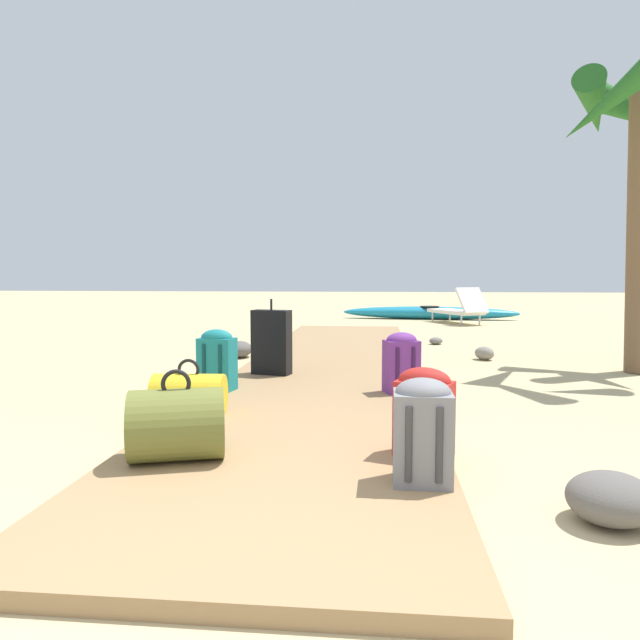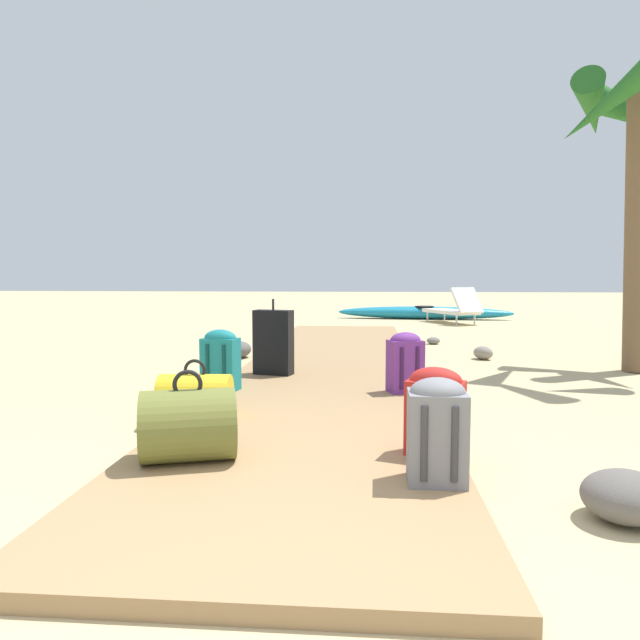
{
  "view_description": "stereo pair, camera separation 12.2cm",
  "coord_description": "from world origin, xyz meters",
  "px_view_note": "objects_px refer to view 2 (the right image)",
  "views": [
    {
      "loc": [
        0.54,
        -1.72,
        1.12
      ],
      "look_at": [
        -0.15,
        5.37,
        0.55
      ],
      "focal_mm": 32.66,
      "sensor_mm": 36.0,
      "label": 1
    },
    {
      "loc": [
        0.42,
        -1.73,
        1.12
      ],
      "look_at": [
        -0.15,
        5.37,
        0.55
      ],
      "focal_mm": 32.66,
      "sensor_mm": 36.0,
      "label": 2
    }
  ],
  "objects_px": {
    "backpack_teal": "(220,358)",
    "suitcase_black": "(273,342)",
    "duffel_bag_yellow": "(195,394)",
    "backpack_grey": "(437,428)",
    "lounge_chair": "(454,309)",
    "backpack_red": "(435,409)",
    "backpack_purple": "(405,361)",
    "kayak": "(424,313)",
    "duffel_bag_olive": "(188,425)"
  },
  "relations": [
    {
      "from": "backpack_teal",
      "to": "suitcase_black",
      "type": "relative_size",
      "value": 0.7
    },
    {
      "from": "duffel_bag_yellow",
      "to": "backpack_grey",
      "type": "bearing_deg",
      "value": -37.95
    },
    {
      "from": "duffel_bag_yellow",
      "to": "lounge_chair",
      "type": "xyz_separation_m",
      "value": [
        3.21,
        9.08,
        0.09
      ]
    },
    {
      "from": "backpack_red",
      "to": "backpack_teal",
      "type": "relative_size",
      "value": 0.93
    },
    {
      "from": "backpack_purple",
      "to": "kayak",
      "type": "relative_size",
      "value": 0.12
    },
    {
      "from": "backpack_grey",
      "to": "lounge_chair",
      "type": "distance_m",
      "value": 10.45
    },
    {
      "from": "lounge_chair",
      "to": "kayak",
      "type": "height_order",
      "value": "lounge_chair"
    },
    {
      "from": "suitcase_black",
      "to": "backpack_purple",
      "type": "distance_m",
      "value": 1.52
    },
    {
      "from": "backpack_teal",
      "to": "kayak",
      "type": "distance_m",
      "value": 9.79
    },
    {
      "from": "duffel_bag_yellow",
      "to": "backpack_purple",
      "type": "distance_m",
      "value": 1.87
    },
    {
      "from": "lounge_chair",
      "to": "duffel_bag_yellow",
      "type": "bearing_deg",
      "value": -109.47
    },
    {
      "from": "backpack_red",
      "to": "suitcase_black",
      "type": "bearing_deg",
      "value": 117.69
    },
    {
      "from": "backpack_teal",
      "to": "kayak",
      "type": "height_order",
      "value": "backpack_teal"
    },
    {
      "from": "backpack_red",
      "to": "backpack_grey",
      "type": "distance_m",
      "value": 0.44
    },
    {
      "from": "backpack_teal",
      "to": "kayak",
      "type": "relative_size",
      "value": 0.13
    },
    {
      "from": "backpack_purple",
      "to": "duffel_bag_olive",
      "type": "bearing_deg",
      "value": -123.57
    },
    {
      "from": "kayak",
      "to": "duffel_bag_olive",
      "type": "bearing_deg",
      "value": -101.91
    },
    {
      "from": "duffel_bag_olive",
      "to": "backpack_teal",
      "type": "bearing_deg",
      "value": 99.18
    },
    {
      "from": "backpack_grey",
      "to": "backpack_red",
      "type": "bearing_deg",
      "value": 84.55
    },
    {
      "from": "backpack_grey",
      "to": "backpack_teal",
      "type": "bearing_deg",
      "value": 127.25
    },
    {
      "from": "backpack_teal",
      "to": "backpack_grey",
      "type": "height_order",
      "value": "backpack_teal"
    },
    {
      "from": "lounge_chair",
      "to": "backpack_grey",
      "type": "bearing_deg",
      "value": -98.82
    },
    {
      "from": "backpack_teal",
      "to": "suitcase_black",
      "type": "xyz_separation_m",
      "value": [
        0.34,
        0.85,
        0.05
      ]
    },
    {
      "from": "backpack_grey",
      "to": "suitcase_black",
      "type": "bearing_deg",
      "value": 113.46
    },
    {
      "from": "backpack_teal",
      "to": "lounge_chair",
      "type": "distance_m",
      "value": 8.78
    },
    {
      "from": "backpack_grey",
      "to": "duffel_bag_yellow",
      "type": "bearing_deg",
      "value": 142.05
    },
    {
      "from": "duffel_bag_olive",
      "to": "lounge_chair",
      "type": "distance_m",
      "value": 10.52
    },
    {
      "from": "lounge_chair",
      "to": "kayak",
      "type": "relative_size",
      "value": 0.37
    },
    {
      "from": "backpack_purple",
      "to": "backpack_grey",
      "type": "xyz_separation_m",
      "value": [
        0.01,
        -2.22,
        -0.0
      ]
    },
    {
      "from": "backpack_grey",
      "to": "lounge_chair",
      "type": "relative_size",
      "value": 0.33
    },
    {
      "from": "suitcase_black",
      "to": "backpack_purple",
      "type": "height_order",
      "value": "suitcase_black"
    },
    {
      "from": "lounge_chair",
      "to": "backpack_red",
      "type": "bearing_deg",
      "value": -98.97
    },
    {
      "from": "backpack_teal",
      "to": "backpack_purple",
      "type": "relative_size",
      "value": 1.03
    },
    {
      "from": "backpack_purple",
      "to": "backpack_red",
      "type": "bearing_deg",
      "value": -88.22
    },
    {
      "from": "backpack_red",
      "to": "backpack_purple",
      "type": "relative_size",
      "value": 0.96
    },
    {
      "from": "suitcase_black",
      "to": "backpack_grey",
      "type": "distance_m",
      "value": 3.29
    },
    {
      "from": "duffel_bag_olive",
      "to": "kayak",
      "type": "xyz_separation_m",
      "value": [
        2.39,
        11.35,
        -0.12
      ]
    },
    {
      "from": "suitcase_black",
      "to": "duffel_bag_yellow",
      "type": "height_order",
      "value": "suitcase_black"
    },
    {
      "from": "lounge_chair",
      "to": "duffel_bag_olive",
      "type": "bearing_deg",
      "value": -106.22
    },
    {
      "from": "backpack_purple",
      "to": "duffel_bag_olive",
      "type": "distance_m",
      "value": 2.39
    },
    {
      "from": "backpack_teal",
      "to": "kayak",
      "type": "xyz_separation_m",
      "value": [
        2.71,
        9.41,
        -0.21
      ]
    },
    {
      "from": "suitcase_black",
      "to": "duffel_bag_olive",
      "type": "relative_size",
      "value": 1.28
    },
    {
      "from": "duffel_bag_yellow",
      "to": "backpack_purple",
      "type": "height_order",
      "value": "backpack_purple"
    },
    {
      "from": "backpack_teal",
      "to": "suitcase_black",
      "type": "bearing_deg",
      "value": 68.29
    },
    {
      "from": "duffel_bag_olive",
      "to": "lounge_chair",
      "type": "xyz_separation_m",
      "value": [
        2.94,
        10.1,
        0.05
      ]
    },
    {
      "from": "backpack_red",
      "to": "duffel_bag_yellow",
      "type": "bearing_deg",
      "value": 153.83
    },
    {
      "from": "suitcase_black",
      "to": "backpack_teal",
      "type": "bearing_deg",
      "value": -111.71
    },
    {
      "from": "backpack_teal",
      "to": "duffel_bag_olive",
      "type": "distance_m",
      "value": 1.97
    },
    {
      "from": "duffel_bag_yellow",
      "to": "kayak",
      "type": "xyz_separation_m",
      "value": [
        2.66,
        10.32,
        -0.08
      ]
    },
    {
      "from": "backpack_grey",
      "to": "backpack_purple",
      "type": "bearing_deg",
      "value": 90.34
    }
  ]
}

